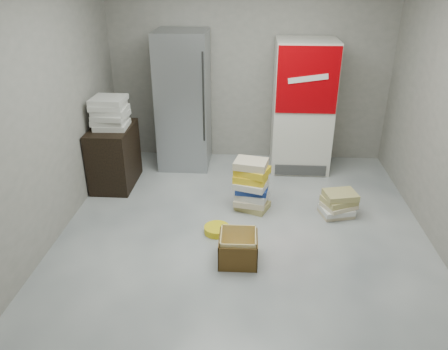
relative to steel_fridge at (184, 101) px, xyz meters
name	(u,v)px	position (x,y,z in m)	size (l,w,h in m)	color
ground	(242,249)	(0.90, -2.13, -0.95)	(5.00, 5.00, 0.00)	silver
room_shell	(246,76)	(0.90, -2.13, 0.85)	(4.04, 5.04, 2.82)	#9A948B
steel_fridge	(184,101)	(0.00, 0.00, 0.00)	(0.70, 0.72, 1.90)	#ACAFB5
coke_cooler	(302,107)	(1.65, -0.01, -0.05)	(0.80, 0.73, 1.80)	silver
wood_shelf	(114,156)	(-0.83, -0.73, -0.55)	(0.50, 0.80, 0.80)	black
supply_box_stack	(110,113)	(-0.82, -0.73, 0.04)	(0.44, 0.43, 0.39)	silver
phonebook_stack_main	(251,185)	(0.98, -1.28, -0.64)	(0.47, 0.42, 0.63)	tan
phonebook_stack_side	(338,204)	(2.00, -1.37, -0.80)	(0.45, 0.42, 0.30)	beige
cardboard_box	(238,250)	(0.86, -2.33, -0.82)	(0.38, 0.38, 0.31)	gold
bucket_lid	(217,230)	(0.61, -1.84, -0.91)	(0.28, 0.28, 0.07)	yellow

